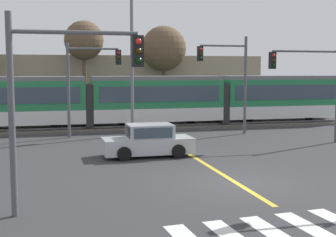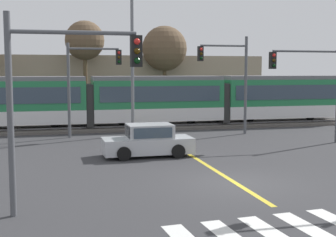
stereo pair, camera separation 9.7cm
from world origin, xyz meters
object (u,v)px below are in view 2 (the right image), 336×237
sedan_crossing (148,141)px  street_lamp_centre (134,48)px  traffic_light_far_left (87,75)px  bare_tree_east (164,49)px  traffic_light_near_left (58,83)px  light_rail_tram (157,98)px  bare_tree_west (85,41)px  traffic_light_mid_right (314,77)px  traffic_light_far_right (230,72)px

sedan_crossing → street_lamp_centre: street_lamp_centre is taller
traffic_light_far_left → bare_tree_east: size_ratio=0.74×
traffic_light_near_left → bare_tree_east: (8.83, 24.22, 2.06)m
light_rail_tram → traffic_light_near_left: bearing=-110.5°
traffic_light_far_left → bare_tree_west: (0.48, 8.77, 2.49)m
traffic_light_mid_right → bare_tree_east: 15.59m
traffic_light_far_right → street_lamp_centre: size_ratio=0.64×
traffic_light_mid_right → street_lamp_centre: size_ratio=0.57×
light_rail_tram → bare_tree_west: (-4.59, 5.20, 4.20)m
sedan_crossing → bare_tree_west: (-1.78, 15.79, 5.54)m
bare_tree_east → traffic_light_far_right: bearing=-80.1°
bare_tree_west → traffic_light_far_right: bearing=-49.7°
sedan_crossing → traffic_light_mid_right: bearing=9.3°
traffic_light_far_right → street_lamp_centre: street_lamp_centre is taller
sedan_crossing → traffic_light_far_right: traffic_light_far_right is taller
traffic_light_far_right → bare_tree_west: bare_tree_west is taller
light_rail_tram → traffic_light_far_left: traffic_light_far_left is taller
traffic_light_near_left → bare_tree_west: (2.36, 23.79, 2.55)m
street_lamp_centre → bare_tree_west: street_lamp_centre is taller
sedan_crossing → traffic_light_far_right: bearing=43.2°
bare_tree_east → traffic_light_near_left: bearing=-110.0°
street_lamp_centre → sedan_crossing: bearing=-95.1°
street_lamp_centre → light_rail_tram: bearing=57.2°
traffic_light_far_right → traffic_light_mid_right: 5.48m
light_rail_tram → traffic_light_near_left: (-6.95, -18.59, 1.64)m
sedan_crossing → bare_tree_west: bearing=96.4°
traffic_light_far_right → street_lamp_centre: bearing=168.7°
sedan_crossing → street_lamp_centre: 8.62m
bare_tree_east → sedan_crossing: bearing=-106.1°
traffic_light_far_right → bare_tree_west: bearing=130.3°
sedan_crossing → traffic_light_mid_right: traffic_light_mid_right is taller
light_rail_tram → street_lamp_centre: bearing=-122.8°
street_lamp_centre → bare_tree_west: 8.94m
traffic_light_near_left → bare_tree_west: size_ratio=0.72×
traffic_light_near_left → traffic_light_far_left: size_ratio=1.00×
bare_tree_east → light_rail_tram: bearing=-108.4°
light_rail_tram → bare_tree_west: 8.11m
traffic_light_far_left → bare_tree_west: size_ratio=0.72×
light_rail_tram → traffic_light_mid_right: (6.76, -9.03, 1.63)m
traffic_light_near_left → traffic_light_mid_right: (13.71, 9.56, -0.01)m
traffic_light_mid_right → bare_tree_east: bare_tree_east is taller
traffic_light_mid_right → bare_tree_west: bare_tree_west is taller
sedan_crossing → traffic_light_near_left: size_ratio=0.75×
sedan_crossing → traffic_light_far_right: size_ratio=0.69×
sedan_crossing → traffic_light_near_left: 9.49m
traffic_light_far_right → traffic_light_mid_right: size_ratio=1.11×
street_lamp_centre → bare_tree_east: size_ratio=1.26×
sedan_crossing → traffic_light_mid_right: 10.14m
traffic_light_far_left → bare_tree_east: (6.94, 9.20, 2.00)m
street_lamp_centre → traffic_light_far_right: bearing=-11.3°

